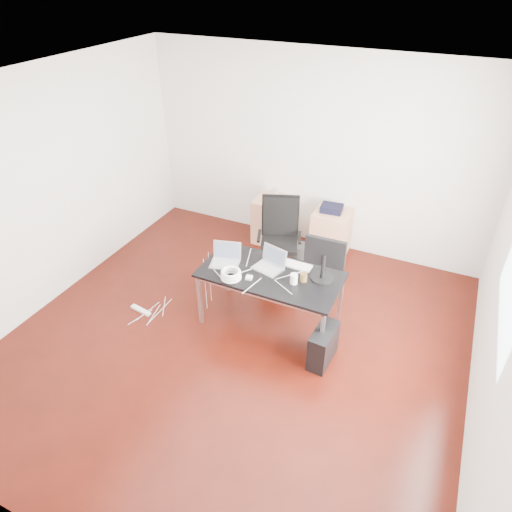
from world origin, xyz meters
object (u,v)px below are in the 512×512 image
at_px(desk, 271,277).
at_px(filing_cabinet_left, 272,220).
at_px(filing_cabinet_right, 331,233).
at_px(pc_tower, 323,346).
at_px(office_chair, 280,234).

relative_size(desk, filing_cabinet_left, 2.29).
distance_m(desk, filing_cabinet_left, 1.94).
xyz_separation_m(filing_cabinet_right, pc_tower, (0.58, -2.10, -0.13)).
bearing_deg(pc_tower, desk, 160.66).
distance_m(office_chair, pc_tower, 1.79).
bearing_deg(pc_tower, filing_cabinet_left, 129.43).
height_order(desk, pc_tower, desk).
bearing_deg(desk, filing_cabinet_right, 83.80).
distance_m(filing_cabinet_left, filing_cabinet_right, 0.93).
bearing_deg(filing_cabinet_right, desk, -96.20).
xyz_separation_m(desk, office_chair, (-0.32, 1.03, -0.07)).
relative_size(office_chair, pc_tower, 2.40).
bearing_deg(pc_tower, filing_cabinet_right, 109.18).
bearing_deg(filing_cabinet_right, filing_cabinet_left, 180.00).
height_order(filing_cabinet_right, pc_tower, filing_cabinet_right).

